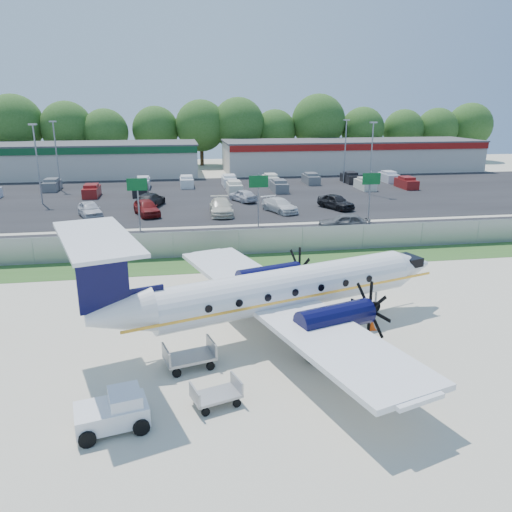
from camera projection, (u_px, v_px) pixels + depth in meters
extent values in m
plane|color=beige|center=(275.00, 333.00, 25.33)|extent=(170.00, 170.00, 0.00)
cube|color=#2D561E|center=(243.00, 262.00, 36.66)|extent=(170.00, 4.00, 0.02)
cube|color=black|center=(232.00, 238.00, 43.27)|extent=(170.00, 8.00, 0.02)
cube|color=black|center=(213.00, 196.00, 63.09)|extent=(170.00, 32.00, 0.02)
cube|color=gray|center=(239.00, 242.00, 38.26)|extent=(120.00, 0.02, 1.90)
cube|color=gray|center=(239.00, 230.00, 37.97)|extent=(120.00, 0.06, 0.06)
cube|color=gray|center=(239.00, 254.00, 38.53)|extent=(120.00, 0.06, 0.06)
cube|color=beige|center=(51.00, 161.00, 79.43)|extent=(46.00, 12.00, 5.00)
cube|color=#474749|center=(49.00, 144.00, 78.66)|extent=(46.40, 12.40, 0.24)
cube|color=#0F4723|center=(40.00, 152.00, 73.08)|extent=(46.00, 0.20, 1.00)
cube|color=beige|center=(351.00, 156.00, 87.15)|extent=(44.00, 12.00, 5.00)
cube|color=#474749|center=(352.00, 141.00, 86.39)|extent=(44.40, 12.40, 0.24)
cube|color=maroon|center=(364.00, 147.00, 80.81)|extent=(44.00, 0.20, 1.00)
cylinder|color=gray|center=(139.00, 204.00, 45.08)|extent=(0.14, 0.14, 5.00)
cube|color=#0C5923|center=(137.00, 184.00, 44.41)|extent=(1.80, 0.08, 1.10)
cylinder|color=gray|center=(258.00, 200.00, 46.78)|extent=(0.14, 0.14, 5.00)
cube|color=#0C5923|center=(259.00, 182.00, 46.11)|extent=(1.80, 0.08, 1.10)
cylinder|color=gray|center=(370.00, 197.00, 48.48)|extent=(0.14, 0.14, 5.00)
cube|color=#0C5923|center=(372.00, 179.00, 47.81)|extent=(1.80, 0.08, 1.10)
cylinder|color=gray|center=(38.00, 165.00, 56.80)|extent=(0.18, 0.18, 9.00)
cube|color=gray|center=(33.00, 124.00, 55.49)|extent=(0.90, 0.35, 0.18)
cylinder|color=gray|center=(371.00, 159.00, 62.98)|extent=(0.18, 0.18, 9.00)
cube|color=gray|center=(374.00, 122.00, 61.67)|extent=(0.90, 0.35, 0.18)
cylinder|color=gray|center=(57.00, 156.00, 66.24)|extent=(0.18, 0.18, 9.00)
cube|color=gray|center=(53.00, 121.00, 64.93)|extent=(0.90, 0.35, 0.18)
cylinder|color=gray|center=(345.00, 152.00, 72.43)|extent=(0.18, 0.18, 9.00)
cube|color=gray|center=(347.00, 120.00, 71.11)|extent=(0.90, 0.35, 0.18)
cylinder|color=white|center=(288.00, 289.00, 24.82)|extent=(13.68, 6.04, 2.08)
cone|color=white|center=(410.00, 266.00, 28.25)|extent=(2.91, 2.70, 2.08)
cone|color=white|center=(119.00, 314.00, 21.23)|extent=(3.33, 2.83, 2.08)
cube|color=black|center=(408.00, 260.00, 28.05)|extent=(1.36, 1.65, 0.49)
cube|color=white|center=(278.00, 302.00, 24.76)|extent=(9.05, 19.43, 0.24)
cylinder|color=black|center=(335.00, 318.00, 22.51)|extent=(3.91, 2.25, 1.20)
cylinder|color=black|center=(269.00, 276.00, 27.94)|extent=(3.91, 2.25, 1.20)
cube|color=black|center=(102.00, 275.00, 20.45)|extent=(2.04, 0.80, 3.17)
cube|color=white|center=(96.00, 238.00, 19.94)|extent=(4.52, 7.26, 0.15)
cylinder|color=gray|center=(376.00, 300.00, 27.73)|extent=(0.13, 0.13, 1.42)
cylinder|color=black|center=(375.00, 307.00, 27.85)|extent=(0.64, 0.37, 0.61)
cylinder|color=black|center=(311.00, 354.00, 22.45)|extent=(0.80, 0.63, 0.70)
cylinder|color=black|center=(250.00, 306.00, 27.89)|extent=(0.80, 0.63, 0.70)
cube|color=white|center=(112.00, 414.00, 17.78)|extent=(2.77, 2.00, 0.70)
cube|color=white|center=(125.00, 398.00, 17.80)|extent=(1.36, 1.51, 0.50)
cube|color=black|center=(138.00, 395.00, 17.95)|extent=(0.41, 1.12, 0.40)
cylinder|color=black|center=(87.00, 439.00, 16.84)|extent=(0.64, 0.34, 0.60)
cylinder|color=black|center=(84.00, 414.00, 18.24)|extent=(0.64, 0.34, 0.60)
cylinder|color=black|center=(141.00, 427.00, 17.48)|extent=(0.64, 0.34, 0.60)
cylinder|color=black|center=(135.00, 403.00, 18.87)|extent=(0.64, 0.34, 0.60)
cube|color=gray|center=(190.00, 357.00, 21.91)|extent=(2.42, 1.80, 0.13)
cube|color=gray|center=(166.00, 355.00, 21.42)|extent=(0.41, 1.28, 0.65)
cube|color=gray|center=(212.00, 346.00, 22.21)|extent=(0.41, 1.28, 0.65)
cylinder|color=black|center=(177.00, 373.00, 21.18)|extent=(0.41, 0.22, 0.39)
cylinder|color=black|center=(170.00, 361.00, 22.22)|extent=(0.41, 0.22, 0.39)
cylinder|color=black|center=(211.00, 366.00, 21.77)|extent=(0.41, 0.22, 0.39)
cylinder|color=black|center=(202.00, 354.00, 22.81)|extent=(0.41, 0.22, 0.39)
cube|color=gray|center=(216.00, 395.00, 19.19)|extent=(2.07, 1.59, 0.11)
cube|color=gray|center=(195.00, 395.00, 18.74)|extent=(0.40, 1.07, 0.55)
cube|color=gray|center=(237.00, 384.00, 19.48)|extent=(0.40, 1.07, 0.55)
cylinder|color=black|center=(206.00, 412.00, 18.56)|extent=(0.35, 0.20, 0.33)
cylinder|color=black|center=(196.00, 398.00, 19.42)|extent=(0.35, 0.20, 0.33)
cylinder|color=black|center=(237.00, 403.00, 19.11)|extent=(0.35, 0.20, 0.33)
cylinder|color=black|center=(227.00, 390.00, 19.97)|extent=(0.35, 0.20, 0.33)
cone|color=#F24407|center=(372.00, 324.00, 25.69)|extent=(0.36, 0.36, 0.54)
cube|color=#F24407|center=(372.00, 329.00, 25.76)|extent=(0.38, 0.38, 0.03)
cone|color=#F24407|center=(134.00, 402.00, 18.94)|extent=(0.39, 0.39, 0.59)
cube|color=#F24407|center=(134.00, 409.00, 19.02)|extent=(0.41, 0.41, 0.03)
cone|color=#F24407|center=(224.00, 251.00, 38.70)|extent=(0.31, 0.31, 0.47)
cube|color=#F24407|center=(224.00, 254.00, 38.76)|extent=(0.33, 0.33, 0.03)
imported|color=#595B5E|center=(344.00, 231.00, 45.90)|extent=(5.04, 2.92, 1.61)
imported|color=silver|center=(91.00, 217.00, 51.34)|extent=(3.39, 5.15, 1.63)
imported|color=maroon|center=(147.00, 215.00, 52.17)|extent=(3.33, 5.31, 1.68)
imported|color=beige|center=(221.00, 215.00, 52.57)|extent=(2.50, 5.75, 1.65)
imported|color=silver|center=(280.00, 212.00, 53.84)|extent=(3.80, 5.49, 1.48)
imported|color=black|center=(336.00, 209.00, 55.47)|extent=(3.64, 5.12, 1.62)
imported|color=black|center=(150.00, 207.00, 56.52)|extent=(3.69, 5.98, 1.62)
imported|color=silver|center=(243.00, 202.00, 59.62)|extent=(3.36, 4.71, 1.49)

